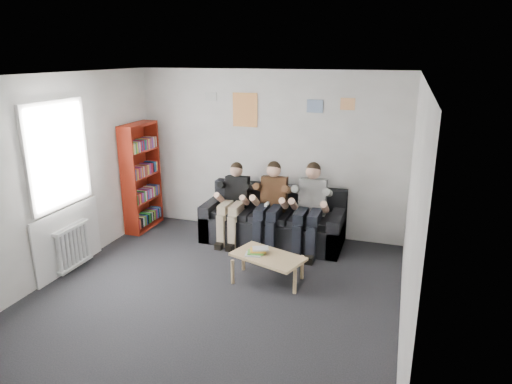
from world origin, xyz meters
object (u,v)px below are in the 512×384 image
bookshelf (142,177)px  person_middle (270,206)px  sofa (274,223)px  person_left (233,203)px  person_right (310,209)px  coffee_table (268,258)px

bookshelf → person_middle: bookshelf is taller
sofa → bookshelf: bookshelf is taller
person_left → person_middle: 0.62m
bookshelf → person_left: bearing=-2.6°
person_middle → person_right: person_right is taller
coffee_table → person_right: (0.31, 1.16, 0.35)m
sofa → person_middle: 0.41m
bookshelf → person_left: size_ratio=1.44×
coffee_table → person_left: 1.53m
coffee_table → person_right: 1.25m
coffee_table → person_right: person_right is taller
sofa → coffee_table: sofa is taller
coffee_table → person_right: size_ratio=0.69×
coffee_table → person_middle: 1.25m
person_left → coffee_table: bearing=-56.1°
coffee_table → person_left: bearing=128.7°
person_left → person_right: (1.24, -0.01, 0.03)m
coffee_table → person_left: (-0.93, 1.17, 0.31)m
sofa → person_left: size_ratio=1.75×
coffee_table → sofa: bearing=102.9°
person_left → person_right: person_right is taller
bookshelf → coffee_table: bearing=-25.6°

